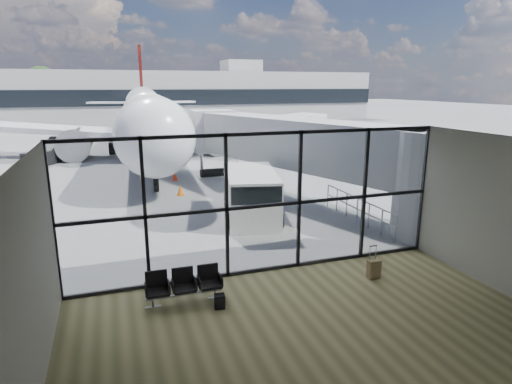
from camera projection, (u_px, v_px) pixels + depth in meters
ground at (150, 136)px, 50.58m from camera, size 220.00×220.00×0.00m
lounge_shell at (343, 245)px, 8.79m from camera, size 12.02×8.01×4.51m
glass_curtain_wall at (264, 204)px, 13.29m from camera, size 12.10×0.12×4.50m
jet_bridge at (309, 149)px, 21.20m from camera, size 8.00×16.50×4.33m
apron_railing at (357, 206)px, 18.63m from camera, size 0.06×5.46×1.11m
far_terminal at (132, 95)px, 69.56m from camera, size 80.00×12.20×11.00m
tree_4 at (3, 89)px, 72.16m from camera, size 5.61×5.61×8.07m
tree_5 at (42, 85)px, 73.88m from camera, size 6.27×6.27×9.03m
seating_row at (184, 283)px, 11.83m from camera, size 2.10×0.61×0.93m
backpack at (220, 302)px, 11.46m from camera, size 0.30×0.28×0.42m
suitcase at (374, 269)px, 13.22m from camera, size 0.39×0.30×1.05m
airliner at (146, 115)px, 38.12m from camera, size 35.43×41.07×10.58m
service_van at (252, 195)px, 19.06m from camera, size 3.21×5.23×2.12m
belt_loader at (43, 156)px, 32.20m from camera, size 2.89×4.26×1.87m
traffic_cone_a at (175, 176)px, 27.02m from camera, size 0.36×0.36×0.52m
traffic_cone_b at (180, 190)px, 23.29m from camera, size 0.40×0.40×0.58m
traffic_cone_c at (238, 165)px, 30.66m from camera, size 0.45×0.45×0.64m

